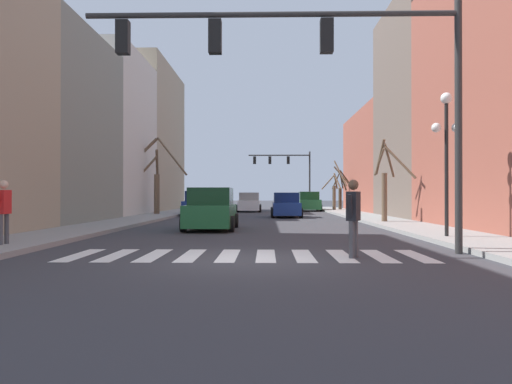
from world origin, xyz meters
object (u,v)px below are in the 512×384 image
(street_tree_left_mid, at_px, (386,183))
(street_tree_right_mid, at_px, (341,191))
(traffic_signal_far, at_px, (287,166))
(car_at_intersection, at_px, (211,210))
(car_parked_left_near, at_px, (200,204))
(street_tree_left_far, at_px, (153,178))
(car_driving_toward_lane, at_px, (309,202))
(pedestrian_near_right_corner, at_px, (4,206))
(street_lamp_right_corner, at_px, (446,135))
(pedestrian_on_left_sidewalk, at_px, (353,211))
(traffic_signal_near, at_px, (315,60))
(car_parked_right_near, at_px, (249,203))
(car_parked_left_mid, at_px, (286,206))
(street_tree_right_far, at_px, (336,189))

(street_tree_left_mid, distance_m, street_tree_right_mid, 20.83)
(traffic_signal_far, height_order, car_at_intersection, traffic_signal_far)
(traffic_signal_far, distance_m, car_parked_left_near, 21.48)
(street_tree_left_far, bearing_deg, car_at_intersection, -67.96)
(car_driving_toward_lane, height_order, car_parked_left_near, car_driving_toward_lane)
(pedestrian_near_right_corner, relative_size, street_tree_left_far, 0.32)
(street_lamp_right_corner, bearing_deg, pedestrian_on_left_sidewalk, -130.45)
(traffic_signal_near, distance_m, car_parked_right_near, 31.18)
(car_parked_left_mid, height_order, street_tree_right_mid, street_tree_right_mid)
(traffic_signal_far, bearing_deg, car_driving_toward_lane, -80.62)
(car_parked_right_near, height_order, pedestrian_near_right_corner, pedestrian_near_right_corner)
(pedestrian_on_left_sidewalk, distance_m, street_tree_right_far, 33.10)
(car_parked_left_mid, distance_m, street_tree_right_mid, 14.23)
(car_driving_toward_lane, xyz_separation_m, street_tree_right_mid, (3.01, 0.26, 0.98))
(car_parked_left_mid, distance_m, street_tree_left_mid, 9.14)
(traffic_signal_near, distance_m, pedestrian_near_right_corner, 9.00)
(traffic_signal_near, height_order, street_lamp_right_corner, traffic_signal_near)
(car_at_intersection, xyz_separation_m, street_tree_left_mid, (8.26, 4.08, 1.25))
(street_tree_left_far, bearing_deg, pedestrian_near_right_corner, -87.46)
(street_lamp_right_corner, height_order, pedestrian_on_left_sidewalk, street_lamp_right_corner)
(car_driving_toward_lane, xyz_separation_m, car_parked_left_near, (-8.57, -10.31, -0.01))
(car_parked_left_near, xyz_separation_m, street_tree_left_mid, (10.68, -10.24, 1.26))
(car_parked_right_near, relative_size, car_at_intersection, 1.05)
(car_driving_toward_lane, bearing_deg, street_tree_left_mid, -174.15)
(car_parked_left_near, relative_size, street_tree_right_mid, 1.21)
(car_parked_right_near, height_order, street_tree_right_far, street_tree_right_far)
(car_parked_left_near, bearing_deg, street_lamp_right_corner, -151.43)
(car_driving_toward_lane, height_order, street_tree_left_far, street_tree_left_far)
(car_driving_toward_lane, relative_size, street_tree_right_far, 1.08)
(pedestrian_on_left_sidewalk, bearing_deg, car_parked_left_mid, -152.92)
(car_at_intersection, bearing_deg, street_tree_left_mid, 116.28)
(car_parked_left_near, bearing_deg, street_tree_right_mid, -47.62)
(traffic_signal_near, relative_size, street_tree_right_far, 2.14)
(street_tree_right_mid, bearing_deg, traffic_signal_far, 116.12)
(traffic_signal_far, height_order, car_driving_toward_lane, traffic_signal_far)
(traffic_signal_far, xyz_separation_m, pedestrian_near_right_corner, (-9.21, -42.09, -3.50))
(car_parked_left_mid, bearing_deg, street_tree_right_far, -22.61)
(car_parked_left_mid, relative_size, street_tree_right_mid, 1.16)
(traffic_signal_far, xyz_separation_m, car_driving_toward_lane, (1.59, -9.64, -3.84))
(traffic_signal_near, relative_size, car_at_intersection, 2.13)
(pedestrian_near_right_corner, height_order, street_tree_right_mid, street_tree_right_mid)
(pedestrian_on_left_sidewalk, xyz_separation_m, street_tree_left_far, (-9.96, 23.13, 1.57))
(car_parked_left_mid, xyz_separation_m, pedestrian_on_left_sidewalk, (0.74, -21.10, 0.32))
(car_parked_left_mid, height_order, car_at_intersection, car_at_intersection)
(car_parked_left_mid, xyz_separation_m, car_at_intersection, (-3.61, -11.83, 0.06))
(traffic_signal_near, bearing_deg, pedestrian_near_right_corner, 175.62)
(traffic_signal_near, xyz_separation_m, street_tree_right_far, (4.95, 32.00, -2.81))
(car_parked_right_near, distance_m, street_tree_left_mid, 19.77)
(car_driving_toward_lane, distance_m, pedestrian_on_left_sidewalk, 33.95)
(street_lamp_right_corner, distance_m, car_parked_left_near, 22.05)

